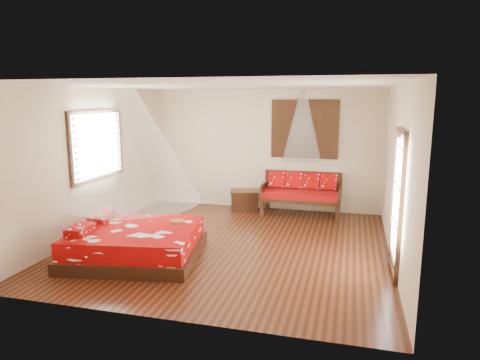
# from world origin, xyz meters

# --- Properties ---
(room) EXTENTS (5.54, 5.54, 2.84)m
(room) POSITION_xyz_m (0.00, 0.00, 1.40)
(room) COLOR black
(room) RESTS_ON ground
(bed) EXTENTS (2.29, 2.13, 0.63)m
(bed) POSITION_xyz_m (-1.34, -1.01, 0.25)
(bed) COLOR black
(bed) RESTS_ON floor
(daybed) EXTENTS (1.76, 0.78, 0.94)m
(daybed) POSITION_xyz_m (0.98, 2.38, 0.52)
(daybed) COLOR black
(daybed) RESTS_ON floor
(storage_chest) EXTENTS (0.77, 0.65, 0.46)m
(storage_chest) POSITION_xyz_m (-0.34, 2.45, 0.24)
(storage_chest) COLOR black
(storage_chest) RESTS_ON floor
(shutter_panel) EXTENTS (1.52, 0.06, 1.32)m
(shutter_panel) POSITION_xyz_m (0.98, 2.72, 1.90)
(shutter_panel) COLOR black
(shutter_panel) RESTS_ON wall_back
(window_left) EXTENTS (0.10, 1.74, 1.34)m
(window_left) POSITION_xyz_m (-2.71, 0.20, 1.70)
(window_left) COLOR black
(window_left) RESTS_ON wall_left
(glazed_door) EXTENTS (0.08, 1.02, 2.16)m
(glazed_door) POSITION_xyz_m (2.72, -0.60, 1.07)
(glazed_door) COLOR black
(glazed_door) RESTS_ON floor
(wine_tray) EXTENTS (0.25, 0.25, 0.20)m
(wine_tray) POSITION_xyz_m (-0.80, -0.49, 0.55)
(wine_tray) COLOR brown
(wine_tray) RESTS_ON bed
(mosquito_net_main) EXTENTS (2.15, 2.15, 1.80)m
(mosquito_net_main) POSITION_xyz_m (-1.32, -1.01, 1.85)
(mosquito_net_main) COLOR white
(mosquito_net_main) RESTS_ON ceiling
(mosquito_net_daybed) EXTENTS (0.84, 0.84, 1.50)m
(mosquito_net_daybed) POSITION_xyz_m (0.98, 2.25, 2.00)
(mosquito_net_daybed) COLOR white
(mosquito_net_daybed) RESTS_ON ceiling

